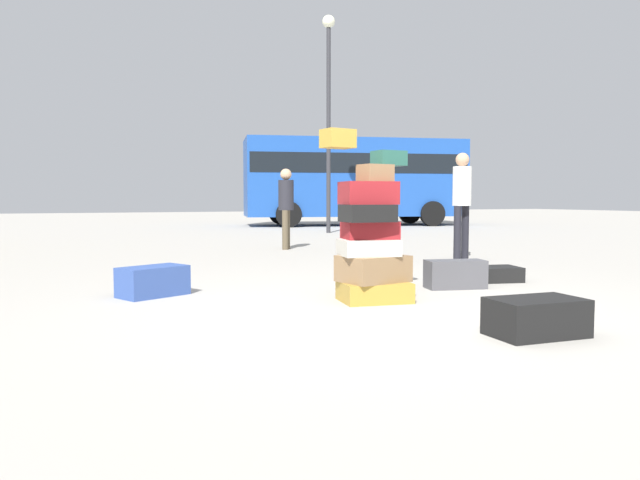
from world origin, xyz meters
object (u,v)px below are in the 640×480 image
at_px(suitcase_black_right_side, 536,317).
at_px(person_bearded_onlooker, 286,201).
at_px(parked_bus, 354,176).
at_px(lamp_post, 329,92).
at_px(suitcase_navy_foreground_near, 153,281).
at_px(person_tourist_with_camera, 462,196).
at_px(suitcase_charcoal_left_side, 455,274).
at_px(suitcase_black_behind_tower, 495,274).
at_px(suitcase_tower, 371,238).

distance_m(suitcase_black_right_side, person_bearded_onlooker, 7.78).
height_order(parked_bus, lamp_post, lamp_post).
xyz_separation_m(suitcase_navy_foreground_near, person_tourist_with_camera, (5.13, 1.72, 0.88)).
distance_m(suitcase_navy_foreground_near, lamp_post, 12.06).
height_order(suitcase_navy_foreground_near, suitcase_charcoal_left_side, suitcase_charcoal_left_side).
xyz_separation_m(suitcase_black_right_side, suitcase_charcoal_left_side, (0.87, 2.12, 0.02)).
height_order(suitcase_black_behind_tower, person_bearded_onlooker, person_bearded_onlooker).
bearing_deg(suitcase_black_right_side, parked_bus, 71.00).
bearing_deg(parked_bus, person_tourist_with_camera, -95.61).
bearing_deg(suitcase_tower, suitcase_charcoal_left_side, 14.42).
height_order(suitcase_navy_foreground_near, suitcase_black_behind_tower, suitcase_navy_foreground_near).
height_order(suitcase_tower, suitcase_black_behind_tower, suitcase_tower).
bearing_deg(suitcase_tower, suitcase_black_right_side, -78.37).
bearing_deg(suitcase_tower, parked_bus, 63.46).
bearing_deg(parked_bus, suitcase_tower, -102.97).
distance_m(suitcase_black_right_side, parked_bus, 18.12).
relative_size(suitcase_tower, suitcase_black_right_side, 2.47).
distance_m(suitcase_navy_foreground_near, parked_bus, 16.62).
distance_m(suitcase_charcoal_left_side, lamp_post, 11.47).
bearing_deg(suitcase_black_behind_tower, suitcase_charcoal_left_side, -147.78).
relative_size(suitcase_black_behind_tower, parked_bus, 0.07).
bearing_deg(person_tourist_with_camera, parked_bus, -128.39).
bearing_deg(suitcase_black_behind_tower, suitcase_tower, -150.45).
height_order(suitcase_tower, suitcase_charcoal_left_side, suitcase_tower).
height_order(person_tourist_with_camera, lamp_post, lamp_post).
xyz_separation_m(suitcase_black_right_side, suitcase_navy_foreground_near, (-2.26, 2.94, 0.01)).
bearing_deg(suitcase_charcoal_left_side, person_bearded_onlooker, 102.63).
xyz_separation_m(suitcase_black_right_side, lamp_post, (4.07, 12.44, 3.89)).
xyz_separation_m(suitcase_tower, suitcase_navy_foreground_near, (-1.89, 1.13, -0.45)).
height_order(suitcase_black_right_side, suitcase_navy_foreground_near, suitcase_navy_foreground_near).
bearing_deg(suitcase_tower, person_bearded_onlooker, 77.16).
height_order(suitcase_black_right_side, parked_bus, parked_bus).
bearing_deg(suitcase_charcoal_left_side, suitcase_navy_foreground_near, 179.13).
bearing_deg(person_bearded_onlooker, lamp_post, 176.92).
bearing_deg(person_bearded_onlooker, suitcase_black_right_side, 22.81).
xyz_separation_m(suitcase_charcoal_left_side, person_bearded_onlooker, (0.10, 5.55, 0.78)).
bearing_deg(suitcase_navy_foreground_near, suitcase_black_right_side, -77.08).
bearing_deg(suitcase_black_right_side, suitcase_black_behind_tower, 59.23).
xyz_separation_m(suitcase_tower, person_tourist_with_camera, (3.24, 2.85, 0.43)).
bearing_deg(suitcase_tower, person_tourist_with_camera, 41.37).
bearing_deg(parked_bus, person_bearded_onlooker, -110.56).
distance_m(person_bearded_onlooker, lamp_post, 6.47).
relative_size(suitcase_tower, lamp_post, 0.27).
relative_size(suitcase_black_right_side, suitcase_navy_foreground_near, 1.01).
distance_m(suitcase_black_behind_tower, person_tourist_with_camera, 2.74).
relative_size(suitcase_black_right_side, person_bearded_onlooker, 0.42).
distance_m(person_bearded_onlooker, parked_bus, 10.84).
bearing_deg(person_bearded_onlooker, parked_bus, 175.84).
relative_size(suitcase_tower, suitcase_charcoal_left_side, 2.55).
bearing_deg(parked_bus, suitcase_navy_foreground_near, -110.60).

